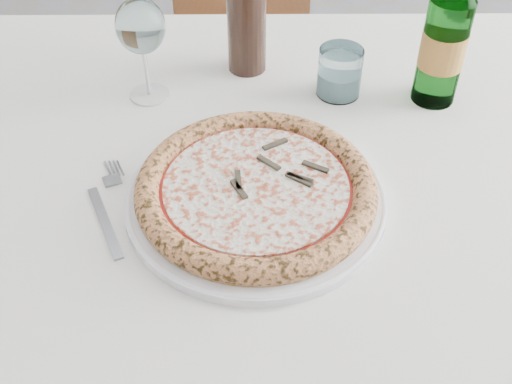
% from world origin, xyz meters
% --- Properties ---
extents(floor, '(5.00, 6.00, 0.02)m').
position_xyz_m(floor, '(0.00, 0.00, -0.01)').
color(floor, gray).
rests_on(floor, ground).
extents(dining_table, '(1.58, 0.97, 0.76)m').
position_xyz_m(dining_table, '(0.06, -0.29, 0.67)').
color(dining_table, brown).
rests_on(dining_table, floor).
extents(chair_far, '(0.38, 0.38, 0.93)m').
position_xyz_m(chair_far, '(0.07, 0.53, 0.53)').
color(chair_far, brown).
rests_on(chair_far, floor).
extents(plate, '(0.37, 0.37, 0.02)m').
position_xyz_m(plate, '(0.06, -0.39, 0.76)').
color(plate, white).
rests_on(plate, dining_table).
extents(pizza, '(0.33, 0.33, 0.03)m').
position_xyz_m(pizza, '(0.06, -0.39, 0.78)').
color(pizza, tan).
rests_on(pizza, plate).
extents(fork, '(0.06, 0.20, 0.00)m').
position_xyz_m(fork, '(-0.14, -0.40, 0.76)').
color(fork, gray).
rests_on(fork, dining_table).
extents(wine_glass, '(0.08, 0.08, 0.18)m').
position_xyz_m(wine_glass, '(-0.11, -0.12, 0.88)').
color(wine_glass, silver).
rests_on(wine_glass, dining_table).
extents(tumbler, '(0.07, 0.07, 0.08)m').
position_xyz_m(tumbler, '(0.22, -0.13, 0.79)').
color(tumbler, silver).
rests_on(tumbler, dining_table).
extents(beer_bottle, '(0.07, 0.07, 0.28)m').
position_xyz_m(beer_bottle, '(0.37, -0.15, 0.87)').
color(beer_bottle, '#3F8844').
rests_on(beer_bottle, dining_table).
extents(wine_bottle, '(0.07, 0.07, 0.28)m').
position_xyz_m(wine_bottle, '(0.06, -0.04, 0.87)').
color(wine_bottle, black).
rests_on(wine_bottle, dining_table).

